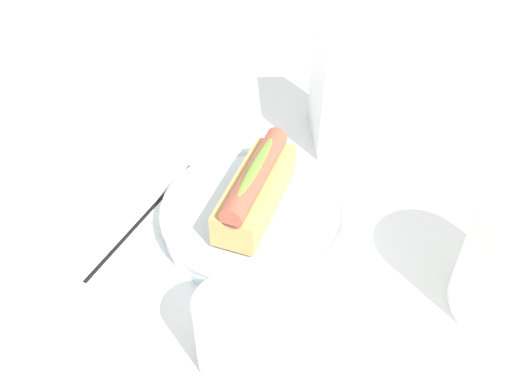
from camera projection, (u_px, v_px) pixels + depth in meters
The scene contains 6 objects.
ground_plane at pixel (269, 227), 0.69m from camera, with size 2.40×2.40×0.00m, color white.
serving_bowl at pixel (256, 214), 0.68m from camera, with size 0.23×0.23×0.03m.
hotdog_front at pixel (256, 187), 0.65m from camera, with size 0.16×0.07×0.06m.
water_glass at pixel (228, 334), 0.53m from camera, with size 0.07×0.07×0.09m.
napkin_box at pixel (332, 91), 0.77m from camera, with size 0.11×0.04×0.15m, color white.
chopstick_near at pixel (142, 217), 0.70m from camera, with size 0.01×0.01×0.22m, color black.
Camera 1 is at (0.47, 0.09, 0.50)m, focal length 40.44 mm.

